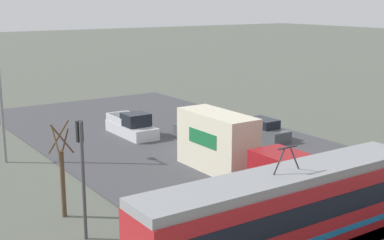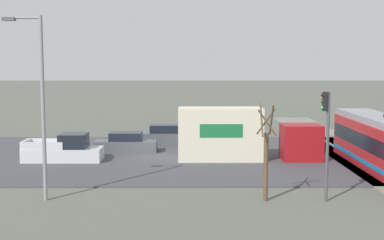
{
  "view_description": "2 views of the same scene",
  "coord_description": "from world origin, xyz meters",
  "px_view_note": "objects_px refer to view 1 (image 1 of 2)",
  "views": [
    {
      "loc": [
        21.47,
        31.36,
        10.75
      ],
      "look_at": [
        3.06,
        4.07,
        3.35
      ],
      "focal_mm": 50.0,
      "sensor_mm": 36.0,
      "label": 1
    },
    {
      "loc": [
        39.15,
        2.85,
        7.03
      ],
      "look_at": [
        1.43,
        2.94,
        2.9
      ],
      "focal_mm": 50.0,
      "sensor_mm": 36.0,
      "label": 2
    }
  ],
  "objects_px": {
    "sedan_car_1": "(263,130)",
    "street_tree": "(62,174)",
    "pickup_truck": "(132,127)",
    "sedan_car_0": "(199,131)",
    "traffic_light_pole": "(82,164)",
    "box_truck": "(231,149)",
    "light_rail_tram": "(285,209)"
  },
  "relations": [
    {
      "from": "traffic_light_pole",
      "to": "sedan_car_1",
      "type": "bearing_deg",
      "value": -154.35
    },
    {
      "from": "pickup_truck",
      "to": "sedan_car_0",
      "type": "relative_size",
      "value": 1.14
    },
    {
      "from": "sedan_car_0",
      "to": "pickup_truck",
      "type": "bearing_deg",
      "value": 135.18
    },
    {
      "from": "pickup_truck",
      "to": "street_tree",
      "type": "distance_m",
      "value": 16.54
    },
    {
      "from": "light_rail_tram",
      "to": "box_truck",
      "type": "xyz_separation_m",
      "value": [
        -3.97,
        -8.95,
        0.07
      ]
    },
    {
      "from": "sedan_car_0",
      "to": "sedan_car_1",
      "type": "xyz_separation_m",
      "value": [
        -4.21,
        2.79,
        0.04
      ]
    },
    {
      "from": "sedan_car_0",
      "to": "box_truck",
      "type": "bearing_deg",
      "value": -112.32
    },
    {
      "from": "pickup_truck",
      "to": "traffic_light_pole",
      "type": "height_order",
      "value": "traffic_light_pole"
    },
    {
      "from": "light_rail_tram",
      "to": "pickup_truck",
      "type": "distance_m",
      "value": 21.63
    },
    {
      "from": "light_rail_tram",
      "to": "sedan_car_1",
      "type": "xyz_separation_m",
      "value": [
        -11.68,
        -14.68,
        -0.98
      ]
    },
    {
      "from": "sedan_car_1",
      "to": "box_truck",
      "type": "bearing_deg",
      "value": -143.38
    },
    {
      "from": "light_rail_tram",
      "to": "box_truck",
      "type": "relative_size",
      "value": 1.47
    },
    {
      "from": "box_truck",
      "to": "sedan_car_1",
      "type": "height_order",
      "value": "box_truck"
    },
    {
      "from": "sedan_car_0",
      "to": "traffic_light_pole",
      "type": "distance_m",
      "value": 18.95
    },
    {
      "from": "light_rail_tram",
      "to": "sedan_car_0",
      "type": "xyz_separation_m",
      "value": [
        -7.47,
        -17.47,
        -1.02
      ]
    },
    {
      "from": "traffic_light_pole",
      "to": "pickup_truck",
      "type": "bearing_deg",
      "value": -124.36
    },
    {
      "from": "pickup_truck",
      "to": "sedan_car_1",
      "type": "height_order",
      "value": "pickup_truck"
    },
    {
      "from": "light_rail_tram",
      "to": "sedan_car_0",
      "type": "distance_m",
      "value": 19.02
    },
    {
      "from": "sedan_car_0",
      "to": "street_tree",
      "type": "relative_size",
      "value": 0.97
    },
    {
      "from": "street_tree",
      "to": "traffic_light_pole",
      "type": "bearing_deg",
      "value": 87.42
    },
    {
      "from": "box_truck",
      "to": "pickup_truck",
      "type": "distance_m",
      "value": 12.4
    },
    {
      "from": "box_truck",
      "to": "sedan_car_1",
      "type": "bearing_deg",
      "value": -143.38
    },
    {
      "from": "sedan_car_1",
      "to": "street_tree",
      "type": "height_order",
      "value": "street_tree"
    },
    {
      "from": "sedan_car_1",
      "to": "street_tree",
      "type": "relative_size",
      "value": 0.95
    },
    {
      "from": "traffic_light_pole",
      "to": "street_tree",
      "type": "relative_size",
      "value": 1.12
    },
    {
      "from": "pickup_truck",
      "to": "sedan_car_1",
      "type": "bearing_deg",
      "value": 140.63
    },
    {
      "from": "pickup_truck",
      "to": "box_truck",
      "type": "bearing_deg",
      "value": 91.71
    },
    {
      "from": "light_rail_tram",
      "to": "box_truck",
      "type": "bearing_deg",
      "value": -113.93
    },
    {
      "from": "pickup_truck",
      "to": "street_tree",
      "type": "xyz_separation_m",
      "value": [
        10.55,
        12.66,
        1.44
      ]
    },
    {
      "from": "traffic_light_pole",
      "to": "light_rail_tram",
      "type": "bearing_deg",
      "value": 141.33
    },
    {
      "from": "sedan_car_1",
      "to": "street_tree",
      "type": "distance_m",
      "value": 19.64
    },
    {
      "from": "sedan_car_1",
      "to": "sedan_car_0",
      "type": "bearing_deg",
      "value": 146.5
    }
  ]
}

